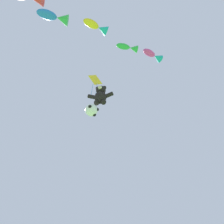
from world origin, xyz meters
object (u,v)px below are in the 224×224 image
Objects in this scene: soccer_ball_kite at (92,110)px; teddy_bear_kite at (100,95)px; fish_kite_magenta at (153,55)px; diamond_kite at (95,81)px; fish_kite_cobalt at (55,17)px; fish_kite_emerald at (128,47)px; fish_kite_goldfin at (97,27)px.

teddy_bear_kite is at bearing 20.85° from soccer_ball_kite.
fish_kite_magenta is 0.52× the size of diamond_kite.
diamond_kite reaches higher than fish_kite_cobalt.
fish_kite_emerald is (-1.78, -1.06, -0.43)m from fish_kite_magenta.
soccer_ball_kite is 6.16m from fish_kite_cobalt.
fish_kite_cobalt is (-4.30, -2.53, 0.13)m from fish_kite_emerald.
soccer_ball_kite is 0.32× the size of diamond_kite.
diamond_kite is at bearing 157.10° from fish_kite_magenta.
fish_kite_magenta reaches higher than teddy_bear_kite.
fish_kite_cobalt is at bearing -102.41° from diamond_kite.
diamond_kite reaches higher than soccer_ball_kite.
fish_kite_magenta is 7.07m from fish_kite_cobalt.
fish_kite_cobalt is at bearing -149.45° from fish_kite_magenta.
diamond_kite is at bearing 144.44° from teddy_bear_kite.
teddy_bear_kite is at bearing 96.42° from fish_kite_goldfin.
fish_kite_cobalt is 0.66× the size of diamond_kite.
fish_kite_emerald is at bearing -45.40° from diamond_kite.
fish_kite_emerald is 4.99m from fish_kite_cobalt.
teddy_bear_kite is 1.18× the size of fish_kite_goldfin.
fish_kite_goldfin reaches higher than soccer_ball_kite.
soccer_ball_kite is 0.61× the size of fish_kite_emerald.
fish_kite_goldfin is at bearing -76.30° from soccer_ball_kite.
fish_kite_magenta is (4.15, -1.55, 1.99)m from teddy_bear_kite.
fish_kite_emerald is at bearing -149.26° from fish_kite_magenta.
fish_kite_emerald is at bearing 30.48° from fish_kite_cobalt.
teddy_bear_kite is 1.76m from soccer_ball_kite.
fish_kite_goldfin reaches higher than fish_kite_emerald.
soccer_ball_kite is at bearing 163.58° from fish_kite_magenta.
fish_kite_goldfin is 4.72m from diamond_kite.
fish_kite_magenta is at bearing -16.42° from soccer_ball_kite.
fish_kite_magenta reaches higher than soccer_ball_kite.
soccer_ball_kite is at bearing 139.71° from fish_kite_emerald.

